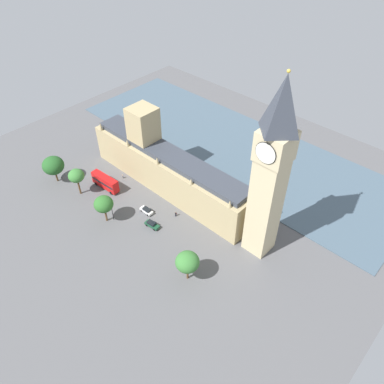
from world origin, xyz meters
TOP-DOWN VIEW (x-y plane):
  - ground_plane at (0.00, 0.00)m, footprint 142.33×142.33m
  - river_thames at (-34.70, 0.00)m, footprint 42.92×128.10m
  - parliament_building at (-1.99, -1.65)m, footprint 10.77×61.68m
  - clock_tower at (-1.04, 35.79)m, footprint 7.60×7.60m
  - double_decker_bus_near_tower at (12.47, -15.44)m, footprint 3.25×10.65m
  - car_white_under_trees at (11.19, 3.01)m, footprint 1.84×4.48m
  - car_dark_green_midblock at (14.04, 8.59)m, footprint 2.24×4.79m
  - pedestrian_leading at (5.56, -15.41)m, footprint 0.47×0.57m
  - pedestrian_opposite_hall at (6.13, 10.57)m, footprint 0.67×0.59m
  - plane_tree_far_end at (21.40, -30.44)m, footprint 7.05×7.05m
  - plane_tree_trailing at (20.11, 28.76)m, footprint 6.11×6.11m
  - plane_tree_by_river_gate at (19.83, -19.33)m, footprint 5.01×5.01m
  - plane_tree_kerbside at (21.54, -3.25)m, footprint 5.68×5.68m
  - street_lamp_corner at (19.97, -2.01)m, footprint 0.56×0.56m

SIDE VIEW (x-z plane):
  - ground_plane at x=0.00m, z-range 0.00..0.00m
  - river_thames at x=-34.70m, z-range 0.00..0.25m
  - pedestrian_leading at x=5.56m, z-range -0.08..1.45m
  - pedestrian_opposite_hall at x=6.13m, z-range -0.08..1.59m
  - car_white_under_trees at x=11.19m, z-range 0.02..1.76m
  - car_dark_green_midblock at x=14.04m, z-range 0.02..1.76m
  - double_decker_bus_near_tower at x=12.47m, z-range 0.26..5.01m
  - street_lamp_corner at x=19.97m, z-range 1.24..7.42m
  - plane_tree_far_end at x=21.40m, z-range 1.72..11.18m
  - plane_tree_trailing at x=20.11m, z-range 1.95..11.10m
  - plane_tree_kerbside at x=21.54m, z-range 2.08..11.16m
  - plane_tree_by_river_gate at x=19.83m, z-range 2.53..11.99m
  - parliament_building at x=-1.99m, z-range -4.81..20.29m
  - clock_tower at x=-1.04m, z-range 0.86..52.20m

